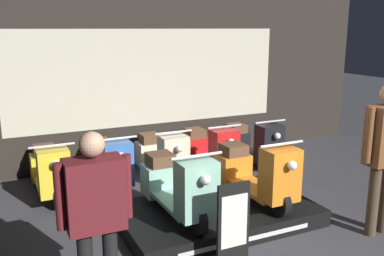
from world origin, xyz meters
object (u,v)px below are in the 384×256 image
person_left_browsing (95,207)px  scooter_backrow_1 (108,163)px  scooter_display_left (177,186)px  scooter_backrow_4 (252,144)px  scooter_backrow_3 (209,150)px  scooter_display_right (255,173)px  scooter_backrow_2 (161,156)px  price_sign_board (233,226)px  scooter_backrow_0 (49,171)px

person_left_browsing → scooter_backrow_1: bearing=74.0°
scooter_display_left → scooter_backrow_1: scooter_display_left is taller
scooter_backrow_1 → scooter_backrow_4: 2.63m
scooter_backrow_3 → scooter_display_right: bearing=-99.1°
scooter_backrow_1 → scooter_backrow_2: 0.88m
scooter_display_right → scooter_backrow_3: (0.30, 1.86, -0.21)m
scooter_backrow_2 → scooter_backrow_3: 0.88m
scooter_display_left → scooter_backrow_1: 1.91m
scooter_backrow_2 → person_left_browsing: person_left_browsing is taller
scooter_display_left → scooter_backrow_4: (2.27, 1.86, -0.21)m
person_left_browsing → price_sign_board: bearing=2.7°
scooter_backrow_4 → scooter_backrow_0: bearing=180.0°
scooter_display_right → price_sign_board: size_ratio=1.68×
scooter_backrow_0 → price_sign_board: 3.21m
scooter_display_right → scooter_backrow_0: bearing=141.4°
person_left_browsing → price_sign_board: 1.47m
scooter_backrow_2 → scooter_backrow_4: size_ratio=1.00×
scooter_backrow_2 → price_sign_board: bearing=-96.8°
scooter_backrow_4 → scooter_backrow_3: bearing=180.0°
scooter_backrow_2 → scooter_display_right: bearing=-72.7°
scooter_backrow_3 → scooter_backrow_4: 0.88m
scooter_display_left → scooter_backrow_0: bearing=123.6°
scooter_backrow_2 → scooter_backrow_1: bearing=180.0°
scooter_backrow_0 → scooter_backrow_4: size_ratio=1.00×
scooter_backrow_1 → scooter_backrow_4: bearing=0.0°
scooter_backrow_0 → scooter_backrow_4: (3.51, 0.00, 0.00)m
scooter_display_right → scooter_backrow_1: size_ratio=1.00×
scooter_backrow_0 → scooter_display_left: bearing=-56.4°
scooter_backrow_3 → person_left_browsing: size_ratio=0.97×
scooter_backrow_4 → price_sign_board: 3.56m
scooter_backrow_2 → price_sign_board: size_ratio=1.68×
scooter_backrow_4 → price_sign_board: price_sign_board is taller
price_sign_board → person_left_browsing: bearing=-177.3°
scooter_display_right → person_left_browsing: 2.57m
scooter_display_left → scooter_backrow_4: 2.94m
scooter_backrow_3 → person_left_browsing: (-2.60, -2.94, 0.59)m
scooter_backrow_2 → person_left_browsing: 3.46m
scooter_backrow_1 → person_left_browsing: person_left_browsing is taller
scooter_display_left → scooter_backrow_2: bearing=74.5°
scooter_display_right → scooter_backrow_3: 1.90m
scooter_backrow_0 → scooter_backrow_2: bearing=0.0°
price_sign_board → scooter_display_right: bearing=47.8°
scooter_display_right → person_left_browsing: person_left_browsing is taller
scooter_backrow_0 → scooter_backrow_2: 1.76m
scooter_backrow_2 → scooter_backrow_4: bearing=0.0°
scooter_backrow_4 → person_left_browsing: size_ratio=0.97×
scooter_backrow_0 → scooter_backrow_4: bearing=0.0°
scooter_backrow_0 → scooter_backrow_3: bearing=0.0°
scooter_backrow_0 → person_left_browsing: person_left_browsing is taller
scooter_backrow_4 → scooter_display_left: bearing=-140.7°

